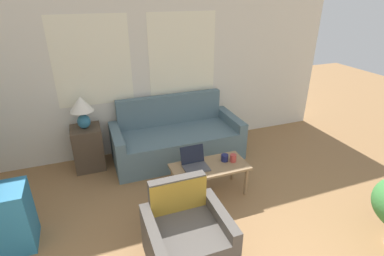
% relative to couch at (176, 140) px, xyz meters
% --- Properties ---
extents(wall_back, '(6.51, 0.06, 2.60)m').
position_rel_couch_xyz_m(wall_back, '(-0.34, 0.45, 1.02)').
color(wall_back, silver).
rests_on(wall_back, ground_plane).
extents(couch, '(2.02, 0.88, 0.95)m').
position_rel_couch_xyz_m(couch, '(0.00, 0.00, 0.00)').
color(couch, slate).
rests_on(couch, ground_plane).
extents(armchair, '(0.79, 0.72, 0.81)m').
position_rel_couch_xyz_m(armchair, '(-0.54, -2.01, -0.02)').
color(armchair, '#514C47').
rests_on(armchair, ground_plane).
extents(side_table, '(0.43, 0.43, 0.66)m').
position_rel_couch_xyz_m(side_table, '(-1.35, 0.14, 0.04)').
color(side_table, '#4C3D2D').
rests_on(side_table, ground_plane).
extents(table_lamp, '(0.33, 0.33, 0.48)m').
position_rel_couch_xyz_m(table_lamp, '(-1.35, 0.14, 0.69)').
color(table_lamp, teal).
rests_on(table_lamp, side_table).
extents(coffee_table, '(0.99, 0.48, 0.43)m').
position_rel_couch_xyz_m(coffee_table, '(0.10, -1.12, 0.09)').
color(coffee_table, '#8E704C').
rests_on(coffee_table, ground_plane).
extents(laptop, '(0.31, 0.30, 0.25)m').
position_rel_couch_xyz_m(laptop, '(-0.09, -1.07, 0.20)').
color(laptop, '#47474C').
rests_on(laptop, coffee_table).
extents(cup_navy, '(0.10, 0.10, 0.09)m').
position_rel_couch_xyz_m(cup_navy, '(0.33, -1.07, 0.19)').
color(cup_navy, '#191E4C').
rests_on(cup_navy, coffee_table).
extents(cup_yellow, '(0.08, 0.08, 0.10)m').
position_rel_couch_xyz_m(cup_yellow, '(0.43, -1.13, 0.20)').
color(cup_yellow, '#B23D38').
rests_on(cup_yellow, coffee_table).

